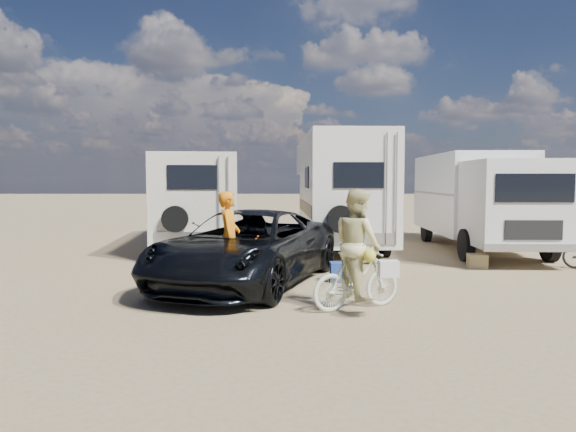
{
  "coord_description": "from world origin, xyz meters",
  "views": [
    {
      "loc": [
        -1.77,
        -8.68,
        2.1
      ],
      "look_at": [
        -1.75,
        2.74,
        1.3
      ],
      "focal_mm": 32.03,
      "sensor_mm": 36.0,
      "label": 1
    }
  ],
  "objects_px": {
    "rider_man": "(229,246)",
    "cooler": "(342,272)",
    "rv_left": "(200,202)",
    "rider_woman": "(357,255)",
    "crate": "(477,261)",
    "rv_main": "(338,193)",
    "dark_suv": "(247,248)",
    "bike_man": "(229,264)",
    "box_truck": "(480,202)",
    "bike_woman": "(357,280)"
  },
  "relations": [
    {
      "from": "dark_suv",
      "to": "rider_man",
      "type": "xyz_separation_m",
      "value": [
        -0.28,
        -0.63,
        0.11
      ]
    },
    {
      "from": "bike_man",
      "to": "bike_woman",
      "type": "height_order",
      "value": "bike_man"
    },
    {
      "from": "bike_woman",
      "to": "cooler",
      "type": "xyz_separation_m",
      "value": [
        0.01,
        2.3,
        -0.28
      ]
    },
    {
      "from": "rv_main",
      "to": "rider_woman",
      "type": "relative_size",
      "value": 4.15
    },
    {
      "from": "rv_left",
      "to": "rv_main",
      "type": "bearing_deg",
      "value": -8.67
    },
    {
      "from": "rider_woman",
      "to": "crate",
      "type": "xyz_separation_m",
      "value": [
        3.42,
        3.92,
        -0.73
      ]
    },
    {
      "from": "rv_left",
      "to": "rider_woman",
      "type": "bearing_deg",
      "value": -70.57
    },
    {
      "from": "rv_left",
      "to": "rider_woman",
      "type": "height_order",
      "value": "rv_left"
    },
    {
      "from": "rv_main",
      "to": "cooler",
      "type": "relative_size",
      "value": 14.88
    },
    {
      "from": "rv_left",
      "to": "box_truck",
      "type": "distance_m",
      "value": 8.59
    },
    {
      "from": "rv_left",
      "to": "cooler",
      "type": "distance_m",
      "value": 7.09
    },
    {
      "from": "rv_main",
      "to": "bike_man",
      "type": "xyz_separation_m",
      "value": [
        -2.71,
        -6.53,
        -1.18
      ]
    },
    {
      "from": "rv_left",
      "to": "crate",
      "type": "bearing_deg",
      "value": -35.96
    },
    {
      "from": "rider_woman",
      "to": "crate",
      "type": "relative_size",
      "value": 4.28
    },
    {
      "from": "bike_man",
      "to": "crate",
      "type": "xyz_separation_m",
      "value": [
        5.65,
        2.54,
        -0.35
      ]
    },
    {
      "from": "rv_main",
      "to": "rider_man",
      "type": "height_order",
      "value": "rv_main"
    },
    {
      "from": "box_truck",
      "to": "crate",
      "type": "relative_size",
      "value": 17.26
    },
    {
      "from": "rv_main",
      "to": "crate",
      "type": "xyz_separation_m",
      "value": [
        2.94,
        -3.99,
        -1.53
      ]
    },
    {
      "from": "rider_man",
      "to": "cooler",
      "type": "xyz_separation_m",
      "value": [
        2.24,
        0.92,
        -0.66
      ]
    },
    {
      "from": "bike_woman",
      "to": "rv_left",
      "type": "bearing_deg",
      "value": 1.09
    },
    {
      "from": "bike_woman",
      "to": "rider_man",
      "type": "bearing_deg",
      "value": 33.55
    },
    {
      "from": "rv_main",
      "to": "dark_suv",
      "type": "bearing_deg",
      "value": -114.16
    },
    {
      "from": "rv_left",
      "to": "rider_man",
      "type": "distance_m",
      "value": 6.93
    },
    {
      "from": "dark_suv",
      "to": "rider_man",
      "type": "distance_m",
      "value": 0.7
    },
    {
      "from": "box_truck",
      "to": "bike_man",
      "type": "distance_m",
      "value": 8.93
    },
    {
      "from": "rider_woman",
      "to": "cooler",
      "type": "height_order",
      "value": "rider_woman"
    },
    {
      "from": "rider_man",
      "to": "cooler",
      "type": "relative_size",
      "value": 3.44
    },
    {
      "from": "rv_left",
      "to": "rider_man",
      "type": "relative_size",
      "value": 4.02
    },
    {
      "from": "dark_suv",
      "to": "cooler",
      "type": "relative_size",
      "value": 10.78
    },
    {
      "from": "bike_man",
      "to": "crate",
      "type": "relative_size",
      "value": 4.73
    },
    {
      "from": "box_truck",
      "to": "bike_man",
      "type": "relative_size",
      "value": 3.65
    },
    {
      "from": "bike_man",
      "to": "rider_man",
      "type": "distance_m",
      "value": 0.34
    },
    {
      "from": "rv_left",
      "to": "box_truck",
      "type": "bearing_deg",
      "value": -13.45
    },
    {
      "from": "dark_suv",
      "to": "box_truck",
      "type": "bearing_deg",
      "value": 56.67
    },
    {
      "from": "bike_woman",
      "to": "rider_woman",
      "type": "xyz_separation_m",
      "value": [
        -0.0,
        0.0,
        0.41
      ]
    },
    {
      "from": "bike_man",
      "to": "rider_woman",
      "type": "distance_m",
      "value": 2.65
    },
    {
      "from": "bike_man",
      "to": "rider_woman",
      "type": "xyz_separation_m",
      "value": [
        2.23,
        -1.38,
        0.37
      ]
    },
    {
      "from": "box_truck",
      "to": "dark_suv",
      "type": "height_order",
      "value": "box_truck"
    },
    {
      "from": "crate",
      "to": "bike_man",
      "type": "bearing_deg",
      "value": -155.78
    },
    {
      "from": "rider_woman",
      "to": "cooler",
      "type": "distance_m",
      "value": 2.4
    },
    {
      "from": "dark_suv",
      "to": "bike_man",
      "type": "bearing_deg",
      "value": -95.07
    },
    {
      "from": "bike_man",
      "to": "crate",
      "type": "height_order",
      "value": "bike_man"
    },
    {
      "from": "bike_woman",
      "to": "rider_woman",
      "type": "bearing_deg",
      "value": 65.37
    },
    {
      "from": "box_truck",
      "to": "bike_woman",
      "type": "height_order",
      "value": "box_truck"
    },
    {
      "from": "bike_man",
      "to": "rv_left",
      "type": "bearing_deg",
      "value": 14.79
    },
    {
      "from": "cooler",
      "to": "crate",
      "type": "relative_size",
      "value": 1.2
    },
    {
      "from": "cooler",
      "to": "crate",
      "type": "height_order",
      "value": "cooler"
    },
    {
      "from": "rv_main",
      "to": "cooler",
      "type": "height_order",
      "value": "rv_main"
    },
    {
      "from": "rv_left",
      "to": "crate",
      "type": "relative_size",
      "value": 16.52
    },
    {
      "from": "bike_woman",
      "to": "cooler",
      "type": "distance_m",
      "value": 2.32
    }
  ]
}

